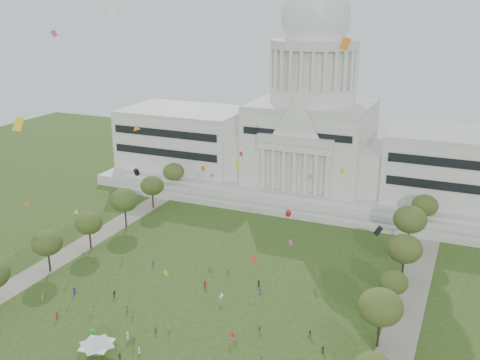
{
  "coord_description": "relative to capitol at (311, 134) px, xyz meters",
  "views": [
    {
      "loc": [
        58.17,
        -89.91,
        71.42
      ],
      "look_at": [
        0.0,
        45.0,
        24.0
      ],
      "focal_mm": 42.0,
      "sensor_mm": 36.0,
      "label": 1
    }
  ],
  "objects": [
    {
      "name": "row_tree_l_3",
      "position": [
        -44.09,
        -79.67,
        -14.09
      ],
      "size": [
        8.12,
        8.12,
        11.55
      ],
      "color": "black",
      "rests_on": "ground"
    },
    {
      "name": "person_9",
      "position": [
        15.03,
        -109.08,
        -21.56
      ],
      "size": [
        0.75,
        1.06,
        1.48
      ],
      "primitive_type": "imported",
      "rotation": [
        0.0,
        0.0,
        1.27
      ],
      "color": "olive",
      "rests_on": "ground"
    },
    {
      "name": "person_4",
      "position": [
        -0.38,
        -108.64,
        -21.31
      ],
      "size": [
        0.88,
        1.27,
        1.98
      ],
      "primitive_type": "imported",
      "rotation": [
        0.0,
        0.0,
        4.94
      ],
      "color": "silver",
      "rests_on": "ground"
    },
    {
      "name": "person_3",
      "position": [
        14.98,
        -106.45,
        -21.3
      ],
      "size": [
        0.78,
        1.34,
        1.98
      ],
      "primitive_type": "imported",
      "rotation": [
        0.0,
        0.0,
        4.62
      ],
      "color": "#994C8C",
      "rests_on": "ground"
    },
    {
      "name": "row_tree_r_3",
      "position": [
        44.4,
        -79.1,
        -15.21
      ],
      "size": [
        7.01,
        7.01,
        9.98
      ],
      "color": "black",
      "rests_on": "ground"
    },
    {
      "name": "row_tree_r_4",
      "position": [
        44.76,
        -63.55,
        -13.01
      ],
      "size": [
        9.19,
        9.19,
        13.06
      ],
      "color": "black",
      "rests_on": "ground"
    },
    {
      "name": "row_tree_l_4",
      "position": [
        -44.08,
        -61.17,
        -12.9
      ],
      "size": [
        9.29,
        9.29,
        13.21
      ],
      "color": "black",
      "rests_on": "ground"
    },
    {
      "name": "row_tree_r_5",
      "position": [
        43.49,
        -43.4,
        -12.37
      ],
      "size": [
        9.82,
        9.82,
        13.96
      ],
      "color": "black",
      "rests_on": "ground"
    },
    {
      "name": "kite_swarm",
      "position": [
        -1.72,
        -106.24,
        7.53
      ],
      "size": [
        88.95,
        95.71,
        66.29
      ],
      "color": "black",
      "rests_on": "ground"
    },
    {
      "name": "person_0",
      "position": [
        33.94,
        -102.92,
        -21.51
      ],
      "size": [
        0.9,
        0.78,
        1.56
      ],
      "primitive_type": "imported",
      "rotation": [
        0.0,
        0.0,
        5.84
      ],
      "color": "#26262B",
      "rests_on": "ground"
    },
    {
      "name": "ground",
      "position": [
        0.0,
        -113.59,
        -22.3
      ],
      "size": [
        400.0,
        400.0,
        0.0
      ],
      "primitive_type": "plane",
      "color": "#304817",
      "rests_on": "ground"
    },
    {
      "name": "path_left",
      "position": [
        -48.0,
        -83.59,
        -22.28
      ],
      "size": [
        8.0,
        160.0,
        0.04
      ],
      "primitive_type": "cube",
      "color": "gray",
      "rests_on": "ground"
    },
    {
      "name": "row_tree_l_2",
      "position": [
        -45.04,
        -96.29,
        -13.79
      ],
      "size": [
        8.42,
        8.42,
        11.97
      ],
      "color": "black",
      "rests_on": "ground"
    },
    {
      "name": "event_tent",
      "position": [
        -9.38,
        -122.58,
        -18.73
      ],
      "size": [
        9.58,
        9.58,
        4.59
      ],
      "color": "#4C4C4C",
      "rests_on": "ground"
    },
    {
      "name": "capitol",
      "position": [
        0.0,
        0.0,
        0.0
      ],
      "size": [
        160.0,
        64.5,
        91.3
      ],
      "color": "beige",
      "rests_on": "ground"
    },
    {
      "name": "row_tree_l_6",
      "position": [
        -46.87,
        -24.45,
        -14.02
      ],
      "size": [
        8.19,
        8.19,
        11.64
      ],
      "color": "black",
      "rests_on": "ground"
    },
    {
      "name": "distant_crowd",
      "position": [
        -11.93,
        -98.63,
        -21.42
      ],
      "size": [
        67.64,
        40.46,
        1.94
      ],
      "color": "olive",
      "rests_on": "ground"
    },
    {
      "name": "person_10",
      "position": [
        18.86,
        -101.19,
        -21.42
      ],
      "size": [
        0.84,
        1.15,
        1.75
      ],
      "primitive_type": "imported",
      "rotation": [
        0.0,
        0.0,
        1.27
      ],
      "color": "#994C8C",
      "rests_on": "ground"
    },
    {
      "name": "person_5",
      "position": [
        -2.41,
        -110.77,
        -21.46
      ],
      "size": [
        1.31,
        1.65,
        1.67
      ],
      "primitive_type": "imported",
      "rotation": [
        0.0,
        0.0,
        2.1
      ],
      "color": "olive",
      "rests_on": "ground"
    },
    {
      "name": "path_right",
      "position": [
        48.0,
        -83.59,
        -22.28
      ],
      "size": [
        8.0,
        160.0,
        0.04
      ],
      "primitive_type": "cube",
      "color": "gray",
      "rests_on": "ground"
    },
    {
      "name": "person_8",
      "position": [
        -20.38,
        -101.01,
        -21.38
      ],
      "size": [
        1.04,
        0.98,
        1.84
      ],
      "primitive_type": "imported",
      "rotation": [
        0.0,
        0.0,
        2.49
      ],
      "color": "#26262B",
      "rests_on": "ground"
    },
    {
      "name": "row_tree_l_5",
      "position": [
        -45.22,
        -42.58,
        -13.88
      ],
      "size": [
        8.33,
        8.33,
        11.85
      ],
      "color": "black",
      "rests_on": "ground"
    },
    {
      "name": "row_tree_r_6",
      "position": [
        45.96,
        -25.46,
        -13.79
      ],
      "size": [
        8.42,
        8.42,
        11.97
      ],
      "color": "black",
      "rests_on": "ground"
    },
    {
      "name": "row_tree_r_2",
      "position": [
        44.17,
        -96.15,
        -12.64
      ],
      "size": [
        9.55,
        9.55,
        13.58
      ],
      "color": "black",
      "rests_on": "ground"
    },
    {
      "name": "person_7",
      "position": [
        -4.24,
        -122.05,
        -21.45
      ],
      "size": [
        0.75,
        0.75,
        1.68
      ],
      "primitive_type": "imported",
      "rotation": [
        0.0,
        0.0,
        3.95
      ],
      "color": "#26262B",
      "rests_on": "ground"
    },
    {
      "name": "person_2",
      "position": [
        29.9,
        -98.84,
        -21.3
      ],
      "size": [
        1.04,
        0.73,
        1.98
      ],
      "primitive_type": "imported",
      "rotation": [
        0.0,
        0.0,
        0.15
      ],
      "color": "#33723F",
      "rests_on": "ground"
    }
  ]
}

